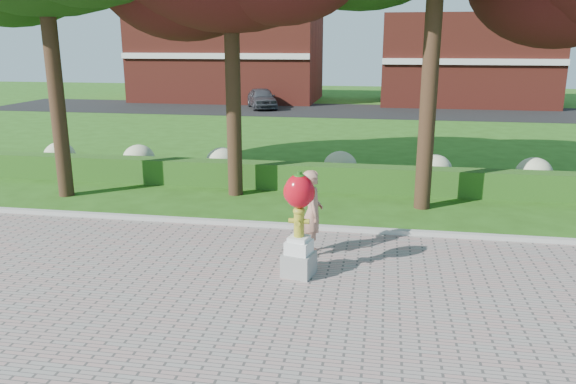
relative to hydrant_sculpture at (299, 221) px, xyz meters
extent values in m
plane|color=#274F13|center=(-0.84, -0.20, -1.15)|extent=(100.00, 100.00, 0.00)
cube|color=#ADADA5|center=(-0.84, 2.80, -1.07)|extent=(40.00, 0.18, 0.15)
cube|color=#1D4A15|center=(-0.84, 6.80, -0.75)|extent=(24.00, 0.70, 0.80)
ellipsoid|color=beige|center=(-9.84, 7.80, -0.60)|extent=(1.10, 1.10, 0.99)
ellipsoid|color=beige|center=(-6.84, 7.80, -0.60)|extent=(1.10, 1.10, 0.99)
ellipsoid|color=beige|center=(-3.84, 7.80, -0.60)|extent=(1.10, 1.10, 0.99)
ellipsoid|color=beige|center=(0.16, 7.80, -0.60)|extent=(1.10, 1.10, 0.99)
ellipsoid|color=beige|center=(3.16, 7.80, -0.60)|extent=(1.10, 1.10, 0.99)
ellipsoid|color=beige|center=(6.16, 7.80, -0.60)|extent=(1.10, 1.10, 0.99)
cube|color=black|center=(-0.84, 27.80, -1.14)|extent=(50.00, 8.00, 0.02)
cube|color=maroon|center=(-10.84, 33.80, 2.35)|extent=(14.00, 8.00, 7.00)
cube|color=maroon|center=(7.16, 33.80, 2.05)|extent=(12.00, 8.00, 6.40)
cylinder|color=black|center=(-7.84, 4.80, 2.21)|extent=(0.44, 0.44, 6.72)
cylinder|color=black|center=(-2.84, 5.80, 1.93)|extent=(0.44, 0.44, 6.16)
cylinder|color=black|center=(2.66, 5.30, 2.49)|extent=(0.44, 0.44, 7.28)
cube|color=gray|center=(0.00, 0.00, -0.88)|extent=(0.68, 0.68, 0.46)
cube|color=silver|center=(0.00, 0.00, -0.52)|extent=(0.55, 0.55, 0.26)
cube|color=silver|center=(0.00, 0.00, -0.35)|extent=(0.44, 0.44, 0.09)
cylinder|color=#9C9522|center=(0.00, 0.00, -0.05)|extent=(0.20, 0.20, 0.51)
ellipsoid|color=#9C9522|center=(0.00, 0.00, 0.21)|extent=(0.24, 0.24, 0.17)
cylinder|color=#9C9522|center=(-0.15, 0.00, 0.01)|extent=(0.11, 0.10, 0.10)
cylinder|color=#9C9522|center=(0.15, 0.00, 0.01)|extent=(0.11, 0.10, 0.10)
cylinder|color=#9C9522|center=(0.00, -0.14, 0.01)|extent=(0.11, 0.11, 0.11)
cylinder|color=#9C9522|center=(0.00, 0.00, 0.28)|extent=(0.07, 0.07, 0.05)
ellipsoid|color=#B80917|center=(0.00, 0.00, 0.60)|extent=(0.57, 0.51, 0.66)
ellipsoid|color=#B80917|center=(-0.16, 0.00, 0.58)|extent=(0.28, 0.28, 0.42)
ellipsoid|color=#B80917|center=(0.16, 0.00, 0.58)|extent=(0.28, 0.28, 0.42)
cylinder|color=#205814|center=(0.00, 0.00, 0.93)|extent=(0.09, 0.09, 0.11)
ellipsoid|color=#205814|center=(0.00, 0.00, 0.90)|extent=(0.22, 0.22, 0.07)
imported|color=tan|center=(0.10, 1.21, -0.18)|extent=(0.56, 0.75, 1.85)
imported|color=#3F4147|center=(-6.93, 28.06, -0.42)|extent=(3.10, 4.49, 1.42)
camera|label=1|loc=(1.55, -10.15, 3.34)|focal=35.00mm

